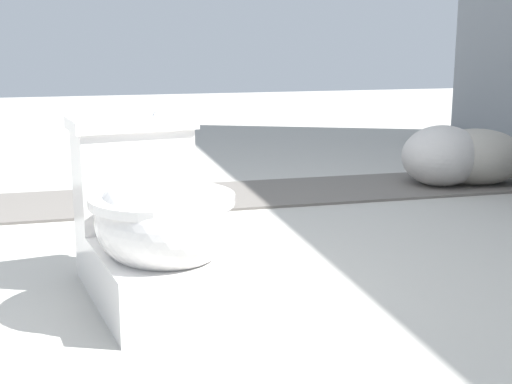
{
  "coord_description": "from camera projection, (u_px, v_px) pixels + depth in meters",
  "views": [
    {
      "loc": [
        1.99,
        -0.28,
        0.75
      ],
      "look_at": [
        0.04,
        0.23,
        0.3
      ],
      "focal_mm": 50.0,
      "sensor_mm": 36.0,
      "label": 1
    }
  ],
  "objects": [
    {
      "name": "ground_plane",
      "position": [
        178.0,
        292.0,
        2.11
      ],
      "size": [
        14.0,
        14.0,
        0.0
      ],
      "primitive_type": "plane",
      "color": "#A8A59E"
    },
    {
      "name": "gravel_strip",
      "position": [
        246.0,
        194.0,
        3.36
      ],
      "size": [
        0.56,
        8.0,
        0.01
      ],
      "primitive_type": "cube",
      "color": "#605B56",
      "rests_on": "ground"
    },
    {
      "name": "toilet",
      "position": [
        153.0,
        226.0,
        2.0
      ],
      "size": [
        0.68,
        0.47,
        0.52
      ],
      "rotation": [
        0.0,
        0.0,
        0.16
      ],
      "color": "white",
      "rests_on": "ground"
    },
    {
      "name": "boulder_near",
      "position": [
        442.0,
        156.0,
        3.55
      ],
      "size": [
        0.58,
        0.59,
        0.3
      ],
      "primitive_type": "ellipsoid",
      "rotation": [
        0.0,
        0.0,
        2.23
      ],
      "color": "#B7B2AD",
      "rests_on": "ground"
    },
    {
      "name": "boulder_far",
      "position": [
        475.0,
        157.0,
        3.58
      ],
      "size": [
        0.48,
        0.57,
        0.28
      ],
      "primitive_type": "ellipsoid",
      "rotation": [
        0.0,
        0.0,
        1.36
      ],
      "color": "gray",
      "rests_on": "ground"
    }
  ]
}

